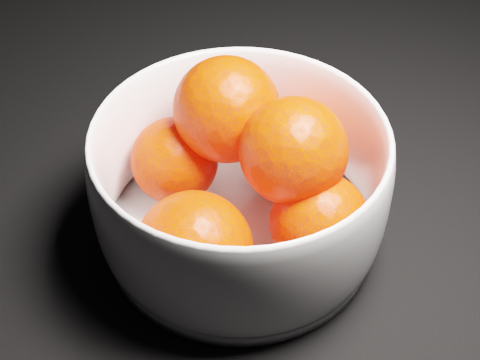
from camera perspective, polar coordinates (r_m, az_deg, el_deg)
name	(u,v)px	position (r m, az deg, el deg)	size (l,w,h in m)	color
bowl	(240,185)	(0.53, 0.00, -0.45)	(0.23, 0.23, 0.11)	white
orange_pile	(247,171)	(0.52, 0.63, 0.75)	(0.20, 0.18, 0.13)	#FF2300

